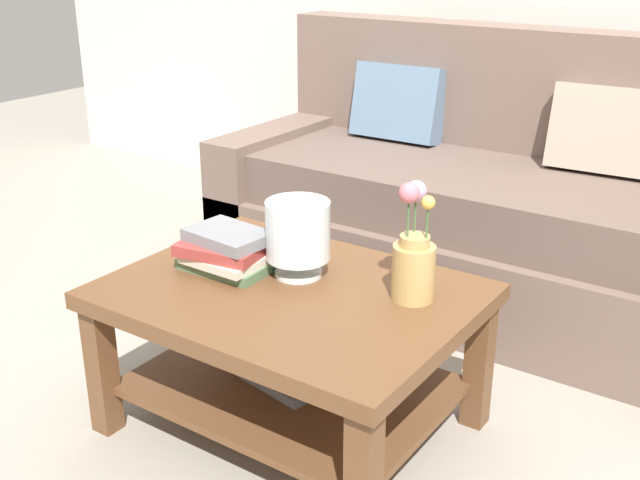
% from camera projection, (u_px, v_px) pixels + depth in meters
% --- Properties ---
extents(ground_plane, '(10.00, 10.00, 0.00)m').
position_uv_depth(ground_plane, '(346.00, 373.00, 2.68)').
color(ground_plane, gray).
extents(couch, '(2.09, 0.90, 1.06)m').
position_uv_depth(couch, '(480.00, 209.00, 3.17)').
color(couch, brown).
rests_on(couch, ground).
extents(coffee_table, '(1.02, 0.77, 0.46)m').
position_uv_depth(coffee_table, '(291.00, 329.00, 2.28)').
color(coffee_table, brown).
rests_on(coffee_table, ground).
extents(book_stack_main, '(0.28, 0.24, 0.13)m').
position_uv_depth(book_stack_main, '(227.00, 250.00, 2.33)').
color(book_stack_main, '#51704C').
rests_on(book_stack_main, coffee_table).
extents(glass_hurricane_vase, '(0.19, 0.19, 0.23)m').
position_uv_depth(glass_hurricane_vase, '(298.00, 233.00, 2.27)').
color(glass_hurricane_vase, silver).
rests_on(glass_hurricane_vase, coffee_table).
extents(flower_pitcher, '(0.12, 0.12, 0.34)m').
position_uv_depth(flower_pitcher, '(414.00, 258.00, 2.12)').
color(flower_pitcher, tan).
rests_on(flower_pitcher, coffee_table).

